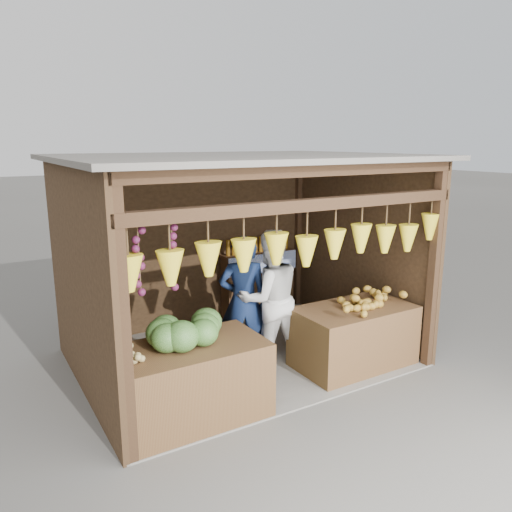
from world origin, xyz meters
The scene contains 12 objects.
ground centered at (0.00, 0.00, 0.00)m, with size 80.00×80.00×0.00m, color #514F49.
stall_structure centered at (-0.03, -0.04, 1.67)m, with size 4.30×3.30×2.66m.
back_shelf centered at (1.05, 1.28, 0.87)m, with size 1.25×0.32×1.32m.
counter_left centered at (-1.16, -1.06, 0.41)m, with size 1.48×0.85×0.82m, color #4B2D19.
counter_right centered at (1.12, -0.95, 0.39)m, with size 1.50×0.85×0.78m, color #473217.
stool centered at (-1.76, 0.06, 0.15)m, with size 0.32×0.32×0.30m, color black.
man_standing centered at (-0.07, -0.19, 0.85)m, with size 0.62×0.41×1.70m, color #122144.
woman_standing centered at (0.23, -0.34, 0.88)m, with size 0.86×0.67×1.76m, color white.
vendor_seated centered at (-1.76, 0.06, 0.85)m, with size 0.54×0.35×1.10m, color brown.
melon_pile centered at (-1.19, -1.03, 0.98)m, with size 1.00×0.50×0.32m, color #1E4913, non-canonical shape.
tanfruit_pile centered at (-1.83, -1.09, 0.88)m, with size 0.34×0.40×0.13m, color olive, non-canonical shape.
mango_pile centered at (1.14, -1.01, 0.89)m, with size 1.40×0.64×0.22m, color #D45E1C, non-canonical shape.
Camera 1 is at (-3.01, -5.42, 2.82)m, focal length 35.00 mm.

